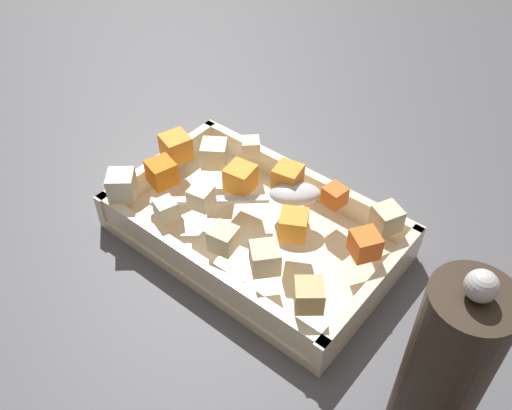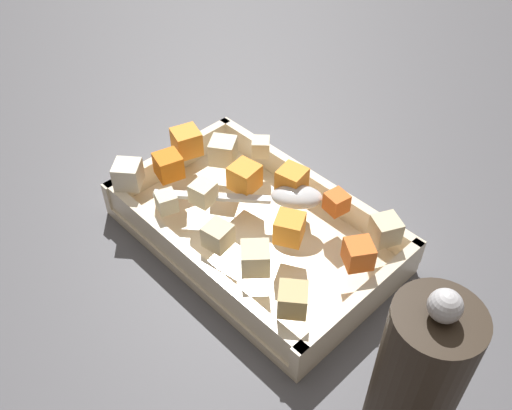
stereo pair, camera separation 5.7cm
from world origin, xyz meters
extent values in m
plane|color=#4C4C51|center=(0.00, 0.00, 0.00)|extent=(4.00, 4.00, 0.00)
cube|color=beige|center=(0.02, 0.00, 0.01)|extent=(0.33, 0.21, 0.01)
cube|color=beige|center=(0.02, -0.09, 0.03)|extent=(0.33, 0.01, 0.03)
cube|color=beige|center=(0.02, 0.10, 0.03)|extent=(0.33, 0.01, 0.03)
cube|color=beige|center=(-0.14, 0.00, 0.03)|extent=(0.01, 0.21, 0.03)
cube|color=beige|center=(0.18, 0.00, 0.03)|extent=(0.01, 0.21, 0.03)
cube|color=orange|center=(-0.13, 0.02, 0.07)|extent=(0.04, 0.04, 0.03)
cube|color=orange|center=(0.07, 0.00, 0.06)|extent=(0.04, 0.04, 0.03)
cube|color=orange|center=(0.08, 0.07, 0.06)|extent=(0.03, 0.03, 0.02)
cube|color=orange|center=(0.02, 0.06, 0.06)|extent=(0.04, 0.04, 0.03)
cube|color=orange|center=(0.15, 0.03, 0.06)|extent=(0.04, 0.04, 0.03)
cube|color=orange|center=(-0.10, -0.03, 0.06)|extent=(0.04, 0.04, 0.03)
cube|color=orange|center=(-0.02, 0.02, 0.07)|extent=(0.04, 0.04, 0.03)
cube|color=beige|center=(-0.08, 0.04, 0.07)|extent=(0.04, 0.04, 0.03)
cube|color=tan|center=(0.14, -0.07, 0.06)|extent=(0.04, 0.04, 0.03)
cube|color=beige|center=(0.08, -0.06, 0.06)|extent=(0.04, 0.04, 0.03)
cube|color=beige|center=(0.03, -0.06, 0.06)|extent=(0.03, 0.03, 0.03)
cube|color=beige|center=(-0.04, -0.03, 0.06)|extent=(0.03, 0.03, 0.03)
cube|color=beige|center=(-0.06, -0.07, 0.06)|extent=(0.03, 0.03, 0.02)
cube|color=beige|center=(0.15, 0.08, 0.06)|extent=(0.04, 0.04, 0.03)
cube|color=beige|center=(-0.06, 0.08, 0.06)|extent=(0.03, 0.03, 0.02)
cube|color=silver|center=(-0.13, -0.08, 0.07)|extent=(0.04, 0.04, 0.03)
ellipsoid|color=silver|center=(0.04, 0.05, 0.06)|extent=(0.07, 0.07, 0.02)
cube|color=silver|center=(-0.04, -0.02, 0.05)|extent=(0.11, 0.10, 0.01)
cylinder|color=#2D2319|center=(0.29, -0.08, 0.10)|extent=(0.07, 0.07, 0.19)
sphere|color=#B7B7BC|center=(0.29, -0.08, 0.21)|extent=(0.02, 0.02, 0.02)
camera|label=1|loc=(0.32, -0.37, 0.52)|focal=39.99mm
camera|label=2|loc=(0.36, -0.33, 0.52)|focal=39.99mm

